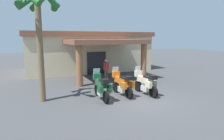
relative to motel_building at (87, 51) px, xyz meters
The scene contains 7 objects.
ground_plane 11.61m from the motel_building, 89.66° to the right, with size 80.00×80.00×0.00m, color #424244.
motel_building is the anchor object (origin of this frame).
motorcycle_green 10.64m from the motel_building, 101.13° to the right, with size 0.71×2.21×1.61m.
motorcycle_orange 10.23m from the motel_building, 93.67° to the right, with size 0.74×2.21×1.61m.
motorcycle_cream 10.57m from the motel_building, 85.96° to the right, with size 0.73×2.21×1.61m.
pedestrian 6.14m from the motel_building, 91.30° to the right, with size 0.49×0.32×1.73m.
palm_tree_roadside 11.02m from the motel_building, 118.24° to the right, with size 2.27×2.39×5.97m.
Camera 1 is at (-5.53, -8.82, 3.37)m, focal length 31.33 mm.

